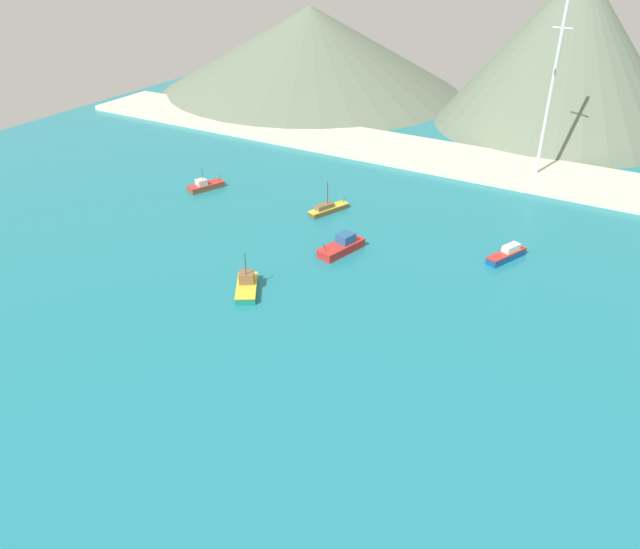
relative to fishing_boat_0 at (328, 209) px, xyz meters
The scene contains 10 objects.
ground 53.22m from the fishing_boat_0, 57.11° to the right, with size 260.00×280.00×0.50m.
fishing_boat_0 is the anchor object (origin of this frame).
fishing_boat_2 16.05m from the fishing_boat_0, 51.92° to the right, with size 5.33×9.43×3.04m.
fishing_boat_3 34.88m from the fishing_boat_0, ahead, with size 5.02×8.20×2.41m.
fishing_boat_5 27.91m from the fishing_boat_0, behind, with size 5.28×8.06×4.59m.
fishing_boat_6 31.25m from the fishing_boat_0, 83.69° to the right, with size 6.79×8.31×6.27m.
beach_strip 48.51m from the fishing_boat_0, 53.44° to the left, with size 247.00×20.55×1.20m, color beige.
hill_west 96.08m from the fishing_boat_0, 122.77° to the left, with size 96.21×96.21×25.77m.
hill_central 85.29m from the fishing_boat_0, 71.96° to the left, with size 64.15×64.15×39.95m.
radio_tower 51.92m from the fishing_boat_0, 51.54° to the left, with size 3.74×2.99×37.38m.
Camera 1 is at (23.92, -19.47, 49.28)m, focal length 34.49 mm.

